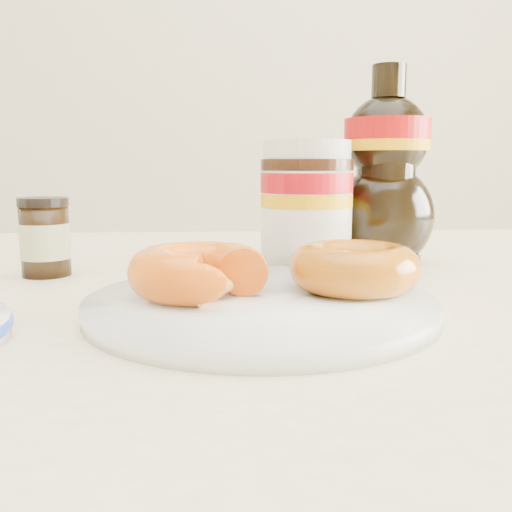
{
  "coord_description": "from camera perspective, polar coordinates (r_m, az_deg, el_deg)",
  "views": [
    {
      "loc": [
        -0.01,
        -0.39,
        0.86
      ],
      "look_at": [
        0.02,
        0.07,
        0.79
      ],
      "focal_mm": 40.0,
      "sensor_mm": 36.0,
      "label": 1
    }
  ],
  "objects": [
    {
      "name": "dining_table",
      "position": [
        0.53,
        -2.19,
        -12.31
      ],
      "size": [
        1.4,
        0.9,
        0.75
      ],
      "color": "#FFEFC2",
      "rests_on": "ground"
    },
    {
      "name": "plate",
      "position": [
        0.42,
        0.47,
        -4.83
      ],
      "size": [
        0.26,
        0.26,
        0.01
      ],
      "color": "white",
      "rests_on": "dining_table"
    },
    {
      "name": "donut_bitten",
      "position": [
        0.42,
        -5.76,
        -1.54
      ],
      "size": [
        0.12,
        0.12,
        0.04
      ],
      "primitive_type": "torus",
      "rotation": [
        0.0,
        0.0,
        -0.14
      ],
      "color": "#EB530D",
      "rests_on": "plate"
    },
    {
      "name": "donut_whole",
      "position": [
        0.45,
        9.79,
        -1.12
      ],
      "size": [
        0.12,
        0.12,
        0.04
      ],
      "primitive_type": "torus",
      "rotation": [
        0.0,
        0.0,
        -0.24
      ],
      "color": "#A6520A",
      "rests_on": "plate"
    },
    {
      "name": "nutella_jar",
      "position": [
        0.59,
        5.06,
        5.47
      ],
      "size": [
        0.09,
        0.09,
        0.13
      ],
      "rotation": [
        0.0,
        0.0,
        -0.37
      ],
      "color": "white",
      "rests_on": "dining_table"
    },
    {
      "name": "syrup_bottle",
      "position": [
        0.65,
        12.86,
        8.73
      ],
      "size": [
        0.13,
        0.12,
        0.21
      ],
      "primitive_type": null,
      "rotation": [
        0.0,
        0.0,
        0.25
      ],
      "color": "black",
      "rests_on": "dining_table"
    },
    {
      "name": "dark_jar",
      "position": [
        0.6,
        -20.35,
        1.72
      ],
      "size": [
        0.05,
        0.05,
        0.08
      ],
      "rotation": [
        0.0,
        0.0,
        0.2
      ],
      "color": "black",
      "rests_on": "dining_table"
    }
  ]
}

